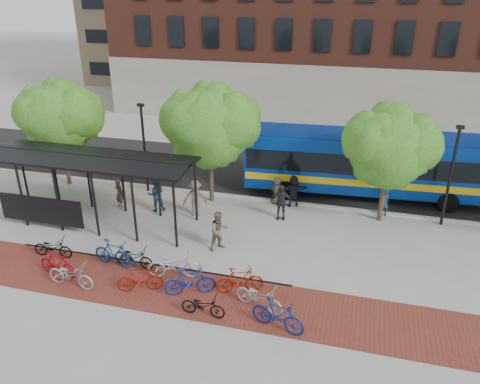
% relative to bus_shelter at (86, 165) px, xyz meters
% --- Properties ---
extents(ground, '(160.00, 160.00, 0.00)m').
position_rel_bus_shelter_xyz_m(ground, '(8.13, 0.48, -3.00)').
color(ground, '#9E9E99').
rests_on(ground, ground).
extents(asphalt_street, '(160.00, 8.00, 0.01)m').
position_rel_bus_shelter_xyz_m(asphalt_street, '(8.13, 8.48, -2.99)').
color(asphalt_street, black).
rests_on(asphalt_street, ground).
extents(curb, '(160.00, 0.25, 0.12)m').
position_rel_bus_shelter_xyz_m(curb, '(8.13, 4.48, -2.94)').
color(curb, '#B7B7B2').
rests_on(curb, ground).
extents(brick_strip, '(24.00, 3.00, 0.01)m').
position_rel_bus_shelter_xyz_m(brick_strip, '(6.13, -4.52, -3.00)').
color(brick_strip, maroon).
rests_on(brick_strip, ground).
extents(bike_rack_rail, '(12.00, 0.05, 0.95)m').
position_rel_bus_shelter_xyz_m(bike_rack_rail, '(4.83, -3.62, -3.00)').
color(bike_rack_rail, black).
rests_on(bike_rack_rail, ground).
extents(bus_shelter, '(10.60, 3.07, 3.60)m').
position_rel_bus_shelter_xyz_m(bus_shelter, '(0.00, 0.00, 0.00)').
color(bus_shelter, black).
rests_on(bus_shelter, ground).
extents(tree_a, '(4.90, 4.00, 6.18)m').
position_rel_bus_shelter_xyz_m(tree_a, '(-3.77, 3.83, 1.24)').
color(tree_a, '#382619').
rests_on(tree_a, ground).
extents(tree_b, '(5.15, 4.20, 6.47)m').
position_rel_bus_shelter_xyz_m(tree_b, '(5.23, 3.83, 1.46)').
color(tree_b, '#382619').
rests_on(tree_b, ground).
extents(tree_c, '(4.66, 3.80, 5.92)m').
position_rel_bus_shelter_xyz_m(tree_c, '(14.22, 3.83, 1.06)').
color(tree_c, '#382619').
rests_on(tree_c, ground).
extents(lamp_post_left, '(0.35, 0.20, 5.12)m').
position_rel_bus_shelter_xyz_m(lamp_post_left, '(1.13, 4.08, -0.25)').
color(lamp_post_left, black).
rests_on(lamp_post_left, ground).
extents(lamp_post_right, '(0.35, 0.20, 5.12)m').
position_rel_bus_shelter_xyz_m(lamp_post_right, '(17.13, 4.08, -0.25)').
color(lamp_post_right, black).
rests_on(lamp_post_right, ground).
extents(bus, '(13.47, 3.85, 3.59)m').
position_rel_bus_shelter_xyz_m(bus, '(13.24, 6.75, -0.94)').
color(bus, navy).
rests_on(bus, ground).
extents(bike_0, '(1.83, 0.76, 0.94)m').
position_rel_bus_shelter_xyz_m(bike_0, '(0.19, -3.56, -2.53)').
color(bike_0, black).
rests_on(bike_0, ground).
extents(bike_1, '(1.91, 0.79, 1.11)m').
position_rel_bus_shelter_xyz_m(bike_1, '(1.29, -4.77, -2.44)').
color(bike_1, maroon).
rests_on(bike_1, ground).
extents(bike_2, '(2.13, 0.88, 1.09)m').
position_rel_bus_shelter_xyz_m(bike_2, '(2.24, -5.30, -2.45)').
color(bike_2, '#9C9C9E').
rests_on(bike_2, ground).
extents(bike_3, '(2.14, 0.89, 1.25)m').
position_rel_bus_shelter_xyz_m(bike_3, '(3.21, -3.53, -2.38)').
color(bike_3, navy).
rests_on(bike_3, ground).
extents(bike_4, '(1.92, 0.82, 0.98)m').
position_rel_bus_shelter_xyz_m(bike_4, '(4.00, -3.38, -2.51)').
color(bike_4, black).
rests_on(bike_4, ground).
extents(bike_5, '(1.87, 1.12, 1.09)m').
position_rel_bus_shelter_xyz_m(bike_5, '(5.01, -4.84, -2.46)').
color(bike_5, maroon).
rests_on(bike_5, ground).
extents(bike_6, '(2.28, 1.26, 1.14)m').
position_rel_bus_shelter_xyz_m(bike_6, '(5.95, -3.64, -2.43)').
color(bike_6, '#B1B2B4').
rests_on(bike_6, ground).
extents(bike_7, '(2.09, 1.32, 1.22)m').
position_rel_bus_shelter_xyz_m(bike_7, '(6.98, -4.55, -2.39)').
color(bike_7, navy).
rests_on(bike_7, ground).
extents(bike_8, '(1.68, 0.60, 0.88)m').
position_rel_bus_shelter_xyz_m(bike_8, '(7.89, -5.63, -2.56)').
color(bike_8, black).
rests_on(bike_8, ground).
extents(bike_9, '(1.94, 1.18, 1.13)m').
position_rel_bus_shelter_xyz_m(bike_9, '(8.81, -3.93, -2.44)').
color(bike_9, maroon).
rests_on(bike_9, ground).
extents(bike_10, '(2.11, 1.30, 1.04)m').
position_rel_bus_shelter_xyz_m(bike_10, '(9.78, -4.72, -2.48)').
color(bike_10, '#ABABAD').
rests_on(bike_10, ground).
extents(bike_11, '(2.10, 1.08, 1.21)m').
position_rel_bus_shelter_xyz_m(bike_11, '(10.64, -5.66, -2.39)').
color(bike_11, navy).
rests_on(bike_11, ground).
extents(pedestrian_1, '(0.68, 0.58, 1.59)m').
position_rel_bus_shelter_xyz_m(pedestrian_1, '(0.63, 1.74, -2.20)').
color(pedestrian_1, '#3C3430').
rests_on(pedestrian_1, ground).
extents(pedestrian_2, '(1.14, 1.06, 1.87)m').
position_rel_bus_shelter_xyz_m(pedestrian_2, '(2.71, 1.85, -2.07)').
color(pedestrian_2, '#1D3345').
rests_on(pedestrian_2, ground).
extents(pedestrian_3, '(1.44, 1.10, 1.96)m').
position_rel_bus_shelter_xyz_m(pedestrian_3, '(4.89, 1.84, -2.02)').
color(pedestrian_3, brown).
rests_on(pedestrian_3, ground).
extents(pedestrian_4, '(1.17, 0.68, 1.88)m').
position_rel_bus_shelter_xyz_m(pedestrian_4, '(9.22, 2.61, -2.06)').
color(pedestrian_4, '#252525').
rests_on(pedestrian_4, ground).
extents(pedestrian_5, '(1.69, 1.17, 1.76)m').
position_rel_bus_shelter_xyz_m(pedestrian_5, '(9.60, 4.28, -2.12)').
color(pedestrian_5, black).
rests_on(pedestrian_5, ground).
extents(pedestrian_6, '(0.88, 0.72, 1.54)m').
position_rel_bus_shelter_xyz_m(pedestrian_6, '(8.71, 4.28, -2.23)').
color(pedestrian_6, '#443D36').
rests_on(pedestrian_6, ground).
extents(pedestrian_7, '(0.66, 0.57, 1.52)m').
position_rel_bus_shelter_xyz_m(pedestrian_7, '(14.30, 4.28, -2.24)').
color(pedestrian_7, '#1C3143').
rests_on(pedestrian_7, ground).
extents(pedestrian_8, '(1.14, 1.14, 1.86)m').
position_rel_bus_shelter_xyz_m(pedestrian_8, '(7.08, -1.02, -2.07)').
color(pedestrian_8, brown).
rests_on(pedestrian_8, ground).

